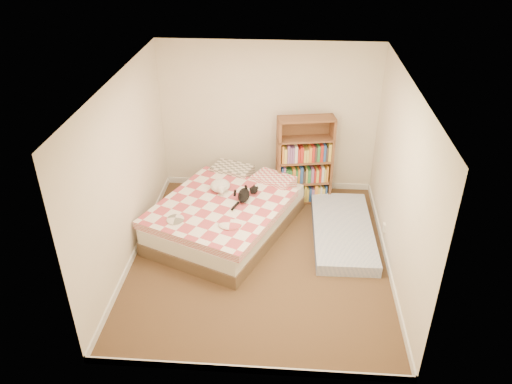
# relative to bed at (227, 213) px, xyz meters

# --- Properties ---
(room) EXTENTS (3.51, 4.01, 2.51)m
(room) POSITION_rel_bed_xyz_m (0.54, -0.65, 0.92)
(room) COLOR #472D1E
(room) RESTS_ON ground
(bed) EXTENTS (2.33, 2.68, 0.60)m
(bed) POSITION_rel_bed_xyz_m (0.00, 0.00, 0.00)
(bed) COLOR brown
(bed) RESTS_ON room
(bookshelf) EXTENTS (0.93, 0.44, 1.46)m
(bookshelf) POSITION_rel_bed_xyz_m (1.14, 0.94, 0.27)
(bookshelf) COLOR #54371D
(bookshelf) RESTS_ON room
(floor_mattress) EXTENTS (0.88, 1.90, 0.17)m
(floor_mattress) POSITION_rel_bed_xyz_m (1.72, -0.06, -0.19)
(floor_mattress) COLOR #6A7DB1
(floor_mattress) RESTS_ON room
(black_cat) EXTENTS (0.38, 0.63, 0.14)m
(black_cat) POSITION_rel_bed_xyz_m (0.26, 0.03, 0.33)
(black_cat) COLOR black
(black_cat) RESTS_ON bed
(white_dog) EXTENTS (0.41, 0.43, 0.16)m
(white_dog) POSITION_rel_bed_xyz_m (-0.11, 0.21, 0.35)
(white_dog) COLOR silver
(white_dog) RESTS_ON bed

